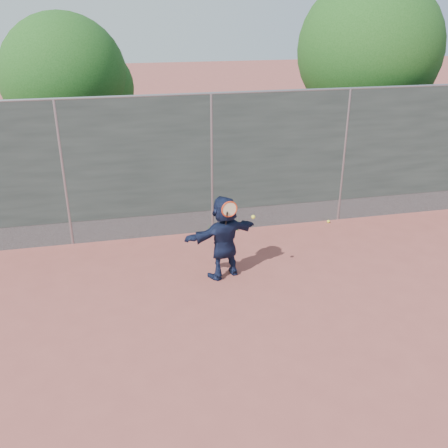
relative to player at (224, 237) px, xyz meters
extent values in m
plane|color=#9E4C42|center=(0.18, -1.50, -0.78)|extent=(80.00, 80.00, 0.00)
imported|color=#151D3A|center=(0.00, 0.00, 0.00)|extent=(1.51, 0.90, 1.56)
sphere|color=yellow|center=(2.89, 1.85, -0.74)|extent=(0.07, 0.07, 0.07)
cube|color=#38423D|center=(0.18, 2.00, 0.97)|extent=(20.00, 0.04, 2.50)
cube|color=slate|center=(0.18, 2.00, -0.53)|extent=(20.00, 0.03, 0.50)
cylinder|color=gray|center=(0.18, 2.00, 2.22)|extent=(20.00, 0.05, 0.05)
cylinder|color=gray|center=(-2.82, 2.00, 0.72)|extent=(0.06, 0.06, 3.00)
cylinder|color=gray|center=(0.18, 2.00, 0.72)|extent=(0.06, 0.06, 3.00)
cylinder|color=gray|center=(3.18, 2.00, 0.72)|extent=(0.06, 0.06, 3.00)
torus|color=red|center=(0.05, -0.20, 0.62)|extent=(0.29, 0.06, 0.29)
cylinder|color=beige|center=(0.05, -0.20, 0.62)|extent=(0.25, 0.04, 0.25)
cylinder|color=black|center=(0.00, -0.18, 0.42)|extent=(0.05, 0.13, 0.33)
sphere|color=yellow|center=(0.47, -0.24, 0.45)|extent=(0.07, 0.07, 0.07)
cylinder|color=#382314|center=(4.68, 4.20, 0.52)|extent=(0.28, 0.28, 2.60)
sphere|color=#23561C|center=(4.68, 4.20, 2.81)|extent=(3.60, 3.60, 3.60)
sphere|color=#23561C|center=(5.40, 4.40, 2.45)|extent=(2.52, 2.52, 2.52)
cylinder|color=#382314|center=(-2.82, 5.00, 0.32)|extent=(0.28, 0.28, 2.20)
sphere|color=#23561C|center=(-2.82, 5.00, 2.25)|extent=(3.00, 3.00, 3.00)
sphere|color=#23561C|center=(-2.22, 5.20, 1.95)|extent=(2.10, 2.10, 2.10)
cone|color=#387226|center=(0.43, 1.88, -0.65)|extent=(0.03, 0.03, 0.26)
cone|color=#387226|center=(0.73, 1.90, -0.63)|extent=(0.03, 0.03, 0.30)
cone|color=#387226|center=(0.08, 1.86, -0.67)|extent=(0.03, 0.03, 0.22)
camera|label=1|loc=(-1.78, -7.92, 3.81)|focal=40.00mm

